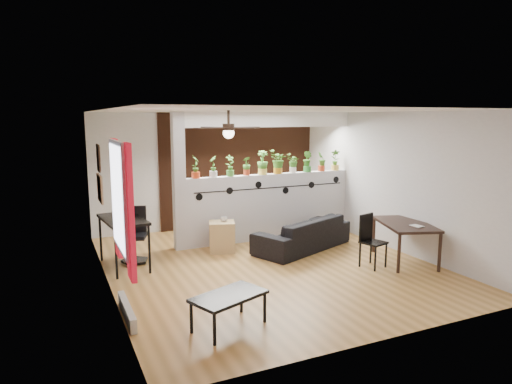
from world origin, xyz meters
The scene contains 31 objects.
room_shell centered at (0.00, 0.00, 1.30)m, with size 6.30×7.10×2.90m.
partition_wall centered at (0.80, 1.50, 0.68)m, with size 3.60×0.18×1.35m, color #BCBCC1.
ceiling_header centered at (0.80, 1.50, 2.45)m, with size 3.60×0.18×0.30m, color white.
pier_column centered at (-1.11, 1.50, 1.30)m, with size 0.22×0.20×2.60m, color #BCBCC1.
brick_panel centered at (0.80, 2.97, 1.30)m, with size 3.90×0.05×2.60m, color brown.
vine_decal centered at (0.80, 1.40, 1.08)m, with size 3.31×0.01×0.30m.
window_assembly centered at (-2.56, -1.20, 1.51)m, with size 0.09×1.30×1.55m.
baseboard_heater centered at (-2.54, -1.20, 0.09)m, with size 0.08×1.00×0.18m, color beige.
corkboard centered at (-2.58, 0.95, 1.35)m, with size 0.03×0.60×0.45m, color #9B6F4B.
framed_art centered at (-2.58, 0.90, 1.85)m, with size 0.03×0.34×0.44m.
ceiling_fan centered at (-0.80, -0.30, 2.31)m, with size 1.19×1.19×0.43m.
potted_plant_0 centered at (-0.78, 1.50, 1.58)m, with size 0.26×0.28×0.44m.
potted_plant_1 centered at (-0.43, 1.50, 1.57)m, with size 0.18×0.22×0.42m.
potted_plant_2 centered at (-0.08, 1.50, 1.57)m, with size 0.22×0.18×0.42m.
potted_plant_3 centered at (0.27, 1.50, 1.55)m, with size 0.22×0.19×0.37m.
potted_plant_4 centered at (0.62, 1.50, 1.60)m, with size 0.29×0.25×0.48m.
potted_plant_5 centered at (0.98, 1.50, 1.61)m, with size 0.33×0.32×0.49m.
potted_plant_6 centered at (1.33, 1.50, 1.56)m, with size 0.24×0.22×0.40m.
potted_plant_7 centered at (1.68, 1.50, 1.59)m, with size 0.24×0.27×0.45m.
potted_plant_8 centered at (2.03, 1.50, 1.57)m, with size 0.23×0.19×0.42m.
potted_plant_9 centered at (2.38, 1.50, 1.59)m, with size 0.30×0.28×0.46m.
sofa centered at (1.02, 0.55, 0.29)m, with size 1.99×0.78×0.58m, color black.
cube_shelf centered at (-0.44, 1.01, 0.29)m, with size 0.47×0.42×0.57m, color tan.
cup centered at (-0.39, 1.01, 0.62)m, with size 0.12×0.12×0.10m, color gray.
computer_desk centered at (-2.25, 0.86, 0.76)m, with size 0.73×1.22×0.84m.
monitor centered at (-2.25, 1.01, 0.93)m, with size 0.05×0.33×0.19m, color black.
office_chair centered at (-2.04, 1.06, 0.42)m, with size 0.51×0.52×0.95m.
dining_table centered at (2.25, -0.86, 0.62)m, with size 1.14×1.44×0.69m.
book centered at (2.15, -1.16, 0.70)m, with size 0.15×0.20×0.02m, color gray.
folding_chair centered at (1.52, -0.82, 0.53)m, with size 0.45×0.45×0.89m.
coffee_table centered at (-1.47, -1.98, 0.37)m, with size 1.01×0.78×0.41m.
Camera 1 is at (-3.31, -6.79, 2.50)m, focal length 32.00 mm.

